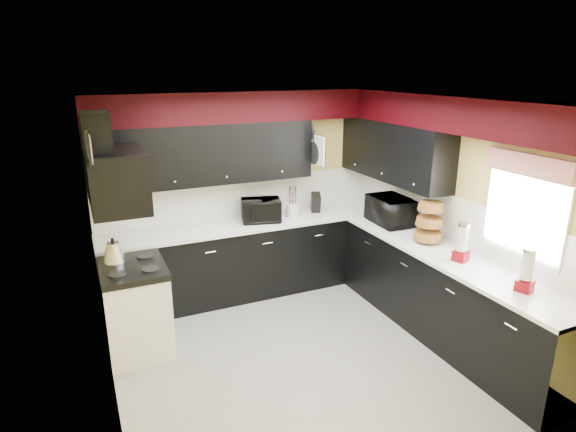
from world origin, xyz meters
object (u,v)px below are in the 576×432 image
object	(u,v)px
microwave	(391,210)
knife_block	(316,203)
utensil_crock	(293,210)
kettle	(114,252)
toaster_oven	(261,210)

from	to	relation	value
microwave	knife_block	bearing A→B (deg)	40.66
microwave	utensil_crock	size ratio (longest dim) A/B	3.39
microwave	kettle	xyz separation A→B (m)	(-3.18, 0.17, -0.08)
microwave	knife_block	xyz separation A→B (m)	(-0.62, 0.79, -0.04)
microwave	toaster_oven	bearing A→B (deg)	65.22
toaster_oven	microwave	distance (m)	1.58
microwave	utensil_crock	bearing A→B (deg)	55.97
utensil_crock	toaster_oven	bearing A→B (deg)	179.93
toaster_oven	kettle	bearing A→B (deg)	-148.10
knife_block	kettle	size ratio (longest dim) A/B	1.16
knife_block	kettle	xyz separation A→B (m)	(-2.56, -0.61, -0.05)
kettle	utensil_crock	bearing A→B (deg)	14.10
utensil_crock	kettle	distance (m)	2.27
toaster_oven	kettle	size ratio (longest dim) A/B	2.15
microwave	knife_block	distance (m)	1.00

